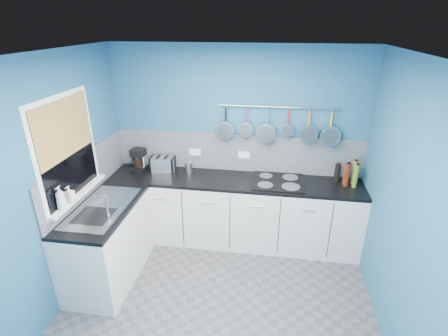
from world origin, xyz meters
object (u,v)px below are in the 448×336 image
(paper_towel, at_px, (139,160))
(coffee_maker, at_px, (138,160))
(soap_bottle_b, at_px, (69,194))
(canister, at_px, (189,167))
(toaster, at_px, (163,164))
(hob, at_px, (278,181))
(soap_bottle_a, at_px, (61,198))

(paper_towel, xyz_separation_m, coffee_maker, (-0.00, -0.02, 0.01))
(soap_bottle_b, xyz_separation_m, paper_towel, (0.27, 1.16, -0.09))
(soap_bottle_b, xyz_separation_m, canister, (0.92, 1.20, -0.17))
(toaster, relative_size, hob, 0.47)
(paper_towel, bearing_deg, toaster, 8.19)
(paper_towel, height_order, canister, paper_towel)
(paper_towel, bearing_deg, canister, 3.87)
(soap_bottle_a, distance_m, hob, 2.43)
(paper_towel, relative_size, coffee_maker, 0.94)
(soap_bottle_b, relative_size, hob, 0.27)
(soap_bottle_a, distance_m, coffee_maker, 1.31)
(paper_towel, distance_m, toaster, 0.31)
(soap_bottle_a, bearing_deg, paper_towel, 78.42)
(paper_towel, relative_size, toaster, 0.97)
(canister, bearing_deg, soap_bottle_a, -124.51)
(soap_bottle_a, distance_m, soap_bottle_b, 0.14)
(paper_towel, relative_size, canister, 2.05)
(soap_bottle_a, bearing_deg, coffee_maker, 78.26)
(paper_towel, height_order, toaster, paper_towel)
(coffee_maker, bearing_deg, soap_bottle_a, -93.11)
(coffee_maker, bearing_deg, soap_bottle_b, -94.51)
(soap_bottle_a, distance_m, canister, 1.64)
(coffee_maker, bearing_deg, canister, 14.61)
(soap_bottle_b, xyz_separation_m, hob, (2.09, 1.08, -0.23))
(paper_towel, height_order, coffee_maker, coffee_maker)
(soap_bottle_a, xyz_separation_m, canister, (0.92, 1.34, -0.20))
(coffee_maker, bearing_deg, toaster, 21.22)
(soap_bottle_b, bearing_deg, coffee_maker, 76.86)
(soap_bottle_b, relative_size, toaster, 0.58)
(soap_bottle_a, relative_size, canister, 1.70)
(soap_bottle_a, xyz_separation_m, coffee_maker, (0.26, 1.27, -0.12))
(soap_bottle_b, height_order, paper_towel, soap_bottle_b)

